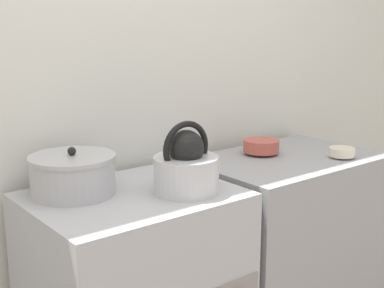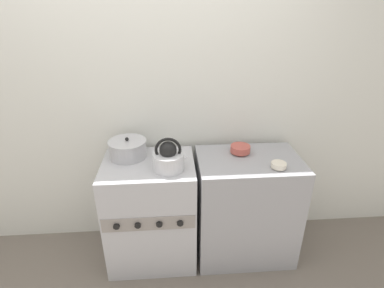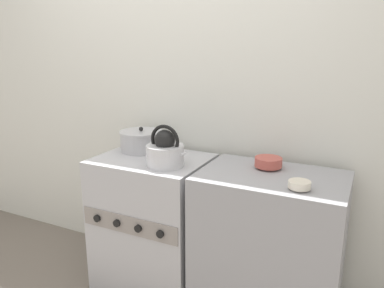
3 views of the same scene
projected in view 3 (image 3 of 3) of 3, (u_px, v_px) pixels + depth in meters
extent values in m
cube|color=silver|center=(177.00, 90.00, 2.49)|extent=(7.00, 0.06, 2.50)
cube|color=#B2B2B7|center=(154.00, 222.00, 2.40)|extent=(0.67, 0.53, 0.87)
cube|color=gray|center=(128.00, 225.00, 2.14)|extent=(0.64, 0.01, 0.11)
cylinder|color=black|center=(97.00, 218.00, 2.22)|extent=(0.04, 0.02, 0.04)
cylinder|color=black|center=(117.00, 223.00, 2.16)|extent=(0.04, 0.02, 0.04)
cylinder|color=black|center=(138.00, 229.00, 2.10)|extent=(0.04, 0.02, 0.04)
cylinder|color=black|center=(160.00, 234.00, 2.04)|extent=(0.04, 0.02, 0.04)
cube|color=#99999E|center=(268.00, 249.00, 2.08)|extent=(0.77, 0.53, 0.87)
cylinder|color=silver|center=(165.00, 156.00, 2.13)|extent=(0.22, 0.22, 0.12)
sphere|color=black|center=(165.00, 140.00, 2.11)|extent=(0.12, 0.12, 0.12)
torus|color=black|center=(165.00, 140.00, 2.11)|extent=(0.18, 0.02, 0.18)
cone|color=silver|center=(181.00, 155.00, 2.08)|extent=(0.11, 0.05, 0.08)
cylinder|color=#B2B2B7|center=(142.00, 142.00, 2.44)|extent=(0.27, 0.27, 0.12)
cylinder|color=#B2B2B7|center=(141.00, 132.00, 2.43)|extent=(0.28, 0.28, 0.01)
sphere|color=black|center=(141.00, 129.00, 2.42)|extent=(0.03, 0.03, 0.03)
cylinder|color=#B75147|center=(268.00, 167.00, 2.07)|extent=(0.07, 0.07, 0.01)
cylinder|color=#B75147|center=(268.00, 162.00, 2.06)|extent=(0.15, 0.15, 0.05)
cylinder|color=beige|center=(299.00, 189.00, 1.77)|extent=(0.05, 0.05, 0.01)
cylinder|color=beige|center=(299.00, 185.00, 1.76)|extent=(0.11, 0.11, 0.03)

